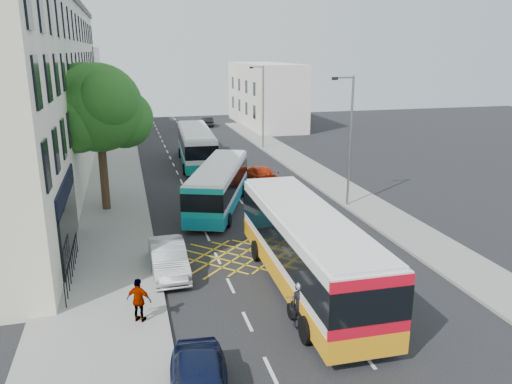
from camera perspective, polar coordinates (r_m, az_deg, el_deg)
ground at (r=19.83m, az=8.27°, el=-13.24°), size 120.00×120.00×0.00m
pavement_left at (r=32.33m, az=-16.67°, el=-1.93°), size 5.00×70.00×0.15m
pavement_right at (r=35.42m, az=10.09°, el=0.04°), size 3.00×70.00×0.15m
terrace_main at (r=41.04m, az=-24.92°, el=10.48°), size 8.30×45.00×13.50m
terrace_far at (r=71.34m, az=-20.74°, el=11.20°), size 8.00×20.00×10.00m
building_right at (r=66.59m, az=1.03°, el=11.07°), size 6.00×18.00×8.00m
street_tree at (r=31.03m, az=-17.60°, el=9.04°), size 6.30×5.70×8.80m
lamp_near at (r=31.25m, az=10.59°, el=6.45°), size 1.45×0.15×8.00m
lamp_far at (r=49.91m, az=0.71°, el=10.16°), size 1.45×0.15×8.00m
railings at (r=23.10m, az=-20.34°, el=-7.77°), size 0.08×5.60×1.14m
bus_near at (r=20.74m, az=5.80°, el=-6.43°), size 3.14×11.88×3.33m
bus_mid at (r=31.08m, az=-4.28°, el=0.71°), size 5.72×10.17×2.81m
bus_far at (r=43.71m, az=-6.87°, el=5.28°), size 3.24×11.19×3.11m
motorbike at (r=18.12m, az=4.96°, el=-13.00°), size 0.63×2.07×1.83m
parked_car_silver at (r=22.65m, az=-9.99°, el=-7.47°), size 1.59×4.35×1.42m
red_hatchback at (r=37.62m, az=0.38°, el=2.10°), size 2.09×4.44×1.25m
distant_car_grey at (r=62.22m, az=-7.46°, el=7.47°), size 2.07×4.47×1.24m
distant_car_dark at (r=66.30m, az=-5.60°, el=8.02°), size 1.42×3.72×1.21m
pedestrian_far at (r=18.75m, az=-13.22°, el=-11.95°), size 1.04×0.83×1.65m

